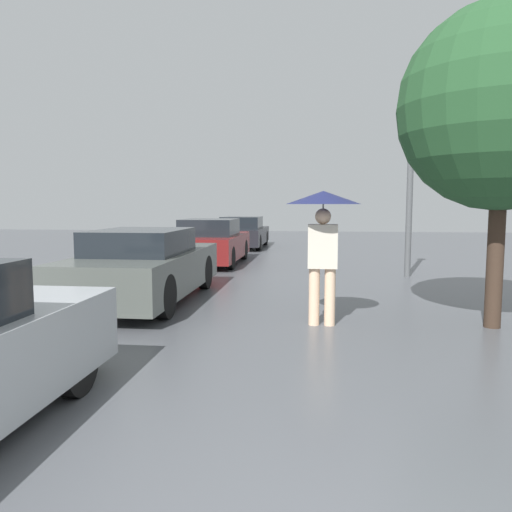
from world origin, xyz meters
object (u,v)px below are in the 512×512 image
(pedestrian, at_px, (323,220))
(parked_car_second, at_px, (145,267))
(parked_car_third, at_px, (211,243))
(parked_car_farthest, at_px, (243,233))
(tree, at_px, (503,108))
(street_lamp, at_px, (410,173))

(pedestrian, height_order, parked_car_second, pedestrian)
(parked_car_third, relative_size, parked_car_farthest, 0.97)
(tree, bearing_deg, parked_car_third, 128.37)
(parked_car_second, height_order, parked_car_farthest, parked_car_second)
(tree, xyz_separation_m, street_lamp, (-0.29, 4.91, -0.58))
(parked_car_third, bearing_deg, parked_car_second, -90.05)
(tree, distance_m, street_lamp, 4.95)
(tree, bearing_deg, parked_car_second, 166.81)
(parked_car_second, distance_m, street_lamp, 6.59)
(parked_car_second, relative_size, tree, 0.99)
(parked_car_third, distance_m, street_lamp, 5.86)
(parked_car_second, xyz_separation_m, parked_car_farthest, (0.13, 11.15, -0.05))
(pedestrian, distance_m, parked_car_second, 3.54)
(pedestrian, relative_size, tree, 0.43)
(parked_car_third, xyz_separation_m, street_lamp, (5.19, -2.01, 1.83))
(street_lamp, bearing_deg, parked_car_second, -145.09)
(pedestrian, xyz_separation_m, parked_car_third, (-3.10, 7.08, -0.89))
(street_lamp, bearing_deg, parked_car_third, 158.79)
(parked_car_farthest, relative_size, tree, 0.93)
(parked_car_second, bearing_deg, tree, -13.19)
(parked_car_farthest, bearing_deg, street_lamp, -56.04)
(parked_car_second, relative_size, parked_car_third, 1.11)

